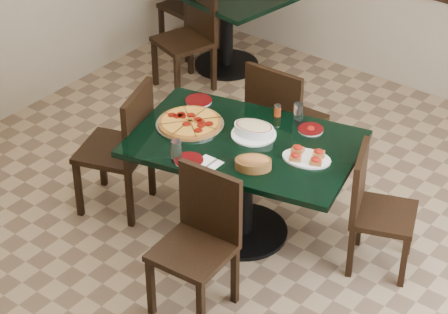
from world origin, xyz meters
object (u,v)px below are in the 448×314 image
Objects in this scene: chair_right at (373,205)px; back_chair_left at (195,1)px; back_table at (227,14)px; pepperoni_pizza at (190,123)px; lasagna_casserole at (254,129)px; chair_near at (200,235)px; chair_far at (281,117)px; main_table at (244,164)px; back_chair_near at (192,31)px; bread_basket at (253,163)px; bruschetta_platter at (307,156)px; chair_left at (124,143)px.

back_chair_left is at bearing 38.06° from chair_right.
pepperoni_pizza reaches higher than back_table.
chair_near is at bearing -90.36° from lasagna_casserole.
back_chair_left is (-0.40, 0.05, -0.01)m from back_table.
main_table is at bearing 101.91° from chair_far.
back_table is at bearing 121.28° from pepperoni_pizza.
back_chair_near and back_chair_left have the same top height.
back_chair_left reaches higher than chair_right.
bread_basket is (2.21, -2.15, 0.27)m from back_chair_left.
back_chair_near reaches higher than chair_near.
chair_near is at bearing -127.36° from bread_basket.
chair_right is 1.30m from pepperoni_pizza.
chair_near is 0.85m from lasagna_casserole.
bruschetta_platter is at bearing 8.42° from pepperoni_pizza.
back_table is at bearing 120.37° from chair_near.
chair_near is 3.33× the size of bread_basket.
bruschetta_platter is (1.26, 0.32, 0.23)m from chair_left.
bread_basket reaches higher than chair_right.
chair_near reaches higher than bruschetta_platter.
lasagna_casserole is at bearing 72.60° from main_table.
bruschetta_platter is (0.83, 0.12, 0.01)m from pepperoni_pizza.
bruschetta_platter is (2.02, -1.82, 0.25)m from back_table.
bruschetta_platter is at bearing -33.10° from back_table.
back_chair_near is at bearing 130.99° from bruschetta_platter.
back_chair_near is at bearing 105.44° from bread_basket.
back_chair_near is (-2.44, 1.18, 0.05)m from chair_right.
chair_far is 0.80m from pepperoni_pizza.
chair_right is (2.41, -1.64, -0.06)m from back_table.
bread_basket is (1.05, 0.04, 0.25)m from chair_left.
chair_far is at bearing 64.90° from back_chair_left.
bruschetta_platter is at bearing -5.05° from main_table.
pepperoni_pizza is (-1.23, -0.31, 0.30)m from chair_right.
back_chair_left reaches higher than bread_basket.
main_table is 0.87m from chair_left.
lasagna_casserole is at bearing -39.40° from back_table.
chair_near is at bearing 102.47° from chair_far.
bread_basket is at bearing -57.01° from main_table.
bread_basket is (1.81, -2.10, 0.27)m from back_table.
lasagna_casserole is at bearing 104.64° from chair_far.
chair_left is at bearing 85.91° from chair_right.
chair_far reaches higher than chair_near.
chair_right is 0.91× the size of back_chair_left.
lasagna_casserole is (0.18, -0.58, 0.25)m from chair_far.
chair_left is (-0.83, -0.25, -0.03)m from main_table.
chair_left is 1.04× the size of back_chair_left.
lasagna_casserole is at bearing 79.86° from chair_right.
bruschetta_platter is (0.43, 0.06, 0.21)m from main_table.
bread_basket is (1.84, -1.64, 0.27)m from back_chair_near.
lasagna_casserole is (0.41, 0.15, 0.03)m from pepperoni_pizza.
bread_basket is (0.40, -0.89, 0.24)m from chair_far.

